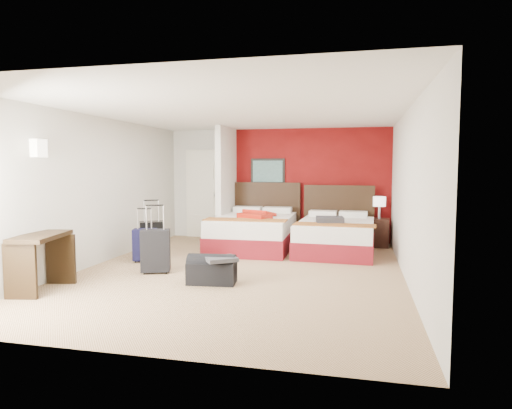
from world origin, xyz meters
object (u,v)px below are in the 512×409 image
(table_lamp, at_px, (379,208))
(desk, at_px, (42,263))
(suitcase_charcoal, at_px, (156,252))
(suitcase_navy, at_px, (145,246))
(nightstand, at_px, (379,233))
(suitcase_black, at_px, (152,241))
(bed_right, at_px, (336,237))
(duffel_bag, at_px, (212,271))
(red_suitcase_open, at_px, (257,215))
(bed_left, at_px, (253,233))

(table_lamp, bearing_deg, desk, -135.41)
(suitcase_charcoal, height_order, suitcase_navy, suitcase_charcoal)
(suitcase_charcoal, xyz_separation_m, desk, (-1.02, -1.29, 0.06))
(suitcase_charcoal, relative_size, desk, 0.71)
(nightstand, bearing_deg, suitcase_black, -148.23)
(bed_right, distance_m, duffel_bag, 3.14)
(table_lamp, xyz_separation_m, desk, (-4.51, -4.44, -0.43))
(desk, bearing_deg, table_lamp, 33.49)
(suitcase_navy, relative_size, desk, 0.59)
(nightstand, xyz_separation_m, suitcase_black, (-4.06, -2.12, 0.03))
(red_suitcase_open, distance_m, suitcase_black, 2.11)
(nightstand, relative_size, duffel_bag, 0.87)
(duffel_bag, bearing_deg, red_suitcase_open, 82.81)
(bed_left, xyz_separation_m, red_suitcase_open, (0.10, -0.10, 0.38))
(nightstand, height_order, table_lamp, table_lamp)
(red_suitcase_open, height_order, nightstand, red_suitcase_open)
(table_lamp, height_order, suitcase_black, table_lamp)
(bed_left, bearing_deg, nightstand, 16.75)
(bed_left, bearing_deg, suitcase_black, -141.61)
(nightstand, relative_size, suitcase_charcoal, 0.91)
(red_suitcase_open, xyz_separation_m, suitcase_black, (-1.68, -1.21, -0.39))
(suitcase_charcoal, bearing_deg, duffel_bag, -40.75)
(suitcase_black, height_order, duffel_bag, suitcase_black)
(nightstand, relative_size, suitcase_navy, 1.07)
(nightstand, xyz_separation_m, desk, (-4.51, -4.44, 0.09))
(bed_left, bearing_deg, desk, -120.43)
(nightstand, bearing_deg, table_lamp, 0.00)
(bed_right, xyz_separation_m, suitcase_black, (-3.22, -1.26, 0.01))
(suitcase_black, bearing_deg, suitcase_charcoal, -90.69)
(suitcase_black, relative_size, suitcase_charcoal, 0.98)
(bed_left, distance_m, desk, 4.16)
(bed_left, distance_m, duffel_bag, 2.77)
(bed_left, height_order, table_lamp, table_lamp)
(bed_right, height_order, table_lamp, table_lamp)
(suitcase_black, relative_size, duffel_bag, 0.94)
(nightstand, height_order, suitcase_navy, nightstand)
(table_lamp, bearing_deg, nightstand, 0.00)
(bed_left, relative_size, table_lamp, 4.77)
(suitcase_black, xyz_separation_m, suitcase_navy, (0.03, -0.32, -0.05))
(bed_right, height_order, nightstand, bed_right)
(bed_right, distance_m, desk, 5.13)
(suitcase_black, distance_m, suitcase_navy, 0.33)
(suitcase_navy, bearing_deg, desk, -118.50)
(suitcase_black, bearing_deg, nightstand, -1.91)
(suitcase_black, distance_m, suitcase_charcoal, 1.19)
(duffel_bag, bearing_deg, suitcase_black, 132.20)
(table_lamp, bearing_deg, suitcase_black, -152.45)
(bed_right, bearing_deg, suitcase_charcoal, -136.97)
(suitcase_black, distance_m, desk, 2.37)
(table_lamp, relative_size, suitcase_navy, 0.84)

